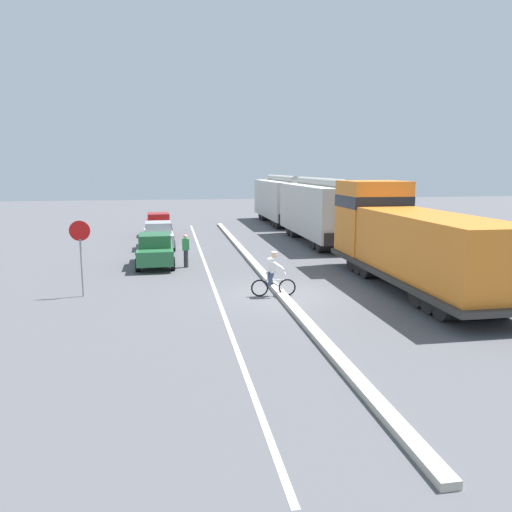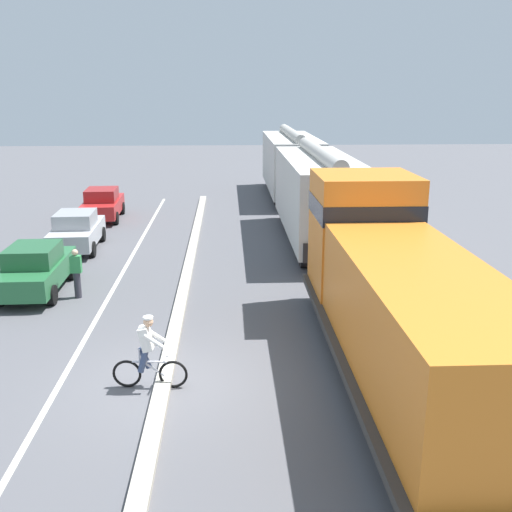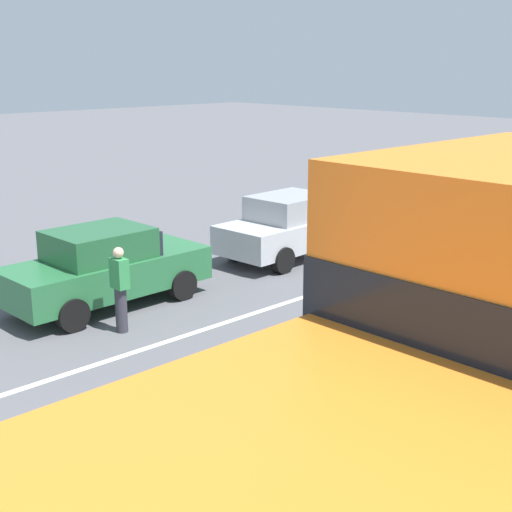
{
  "view_description": "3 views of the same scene",
  "coord_description": "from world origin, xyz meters",
  "px_view_note": "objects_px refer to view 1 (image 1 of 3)",
  "views": [
    {
      "loc": [
        -4.03,
        -18.16,
        4.8
      ],
      "look_at": [
        -0.75,
        1.04,
        1.35
      ],
      "focal_mm": 35.0,
      "sensor_mm": 36.0,
      "label": 1
    },
    {
      "loc": [
        1.52,
        -12.54,
        6.54
      ],
      "look_at": [
        2.3,
        4.0,
        1.9
      ],
      "focal_mm": 42.0,
      "sensor_mm": 36.0,
      "label": 2
    },
    {
      "loc": [
        7.3,
        -0.73,
        4.84
      ],
      "look_at": [
        -3.33,
        9.44,
        0.83
      ],
      "focal_mm": 50.0,
      "sensor_mm": 36.0,
      "label": 3
    }
  ],
  "objects_px": {
    "parked_car_green": "(155,250)",
    "cyclist": "(273,275)",
    "parked_car_red": "(159,224)",
    "hopper_car_lead": "(320,211)",
    "pedestrian_by_cars": "(186,250)",
    "hopper_car_middle": "(281,200)",
    "stop_sign": "(80,244)",
    "locomotive": "(406,242)",
    "parked_car_silver": "(158,235)"
  },
  "relations": [
    {
      "from": "locomotive",
      "to": "hopper_car_lead",
      "type": "distance_m",
      "value": 12.16
    },
    {
      "from": "locomotive",
      "to": "cyclist",
      "type": "xyz_separation_m",
      "value": [
        -5.74,
        -0.9,
        -0.98
      ]
    },
    {
      "from": "hopper_car_middle",
      "to": "parked_car_silver",
      "type": "bearing_deg",
      "value": -129.78
    },
    {
      "from": "cyclist",
      "to": "parked_car_red",
      "type": "bearing_deg",
      "value": 104.18
    },
    {
      "from": "locomotive",
      "to": "parked_car_red",
      "type": "height_order",
      "value": "locomotive"
    },
    {
      "from": "locomotive",
      "to": "hopper_car_middle",
      "type": "xyz_separation_m",
      "value": [
        0.0,
        23.76,
        0.28
      ]
    },
    {
      "from": "hopper_car_middle",
      "to": "parked_car_green",
      "type": "bearing_deg",
      "value": -120.0
    },
    {
      "from": "hopper_car_lead",
      "to": "parked_car_silver",
      "type": "bearing_deg",
      "value": -175.99
    },
    {
      "from": "hopper_car_middle",
      "to": "pedestrian_by_cars",
      "type": "height_order",
      "value": "hopper_car_middle"
    },
    {
      "from": "cyclist",
      "to": "hopper_car_middle",
      "type": "bearing_deg",
      "value": 76.88
    },
    {
      "from": "locomotive",
      "to": "parked_car_red",
      "type": "bearing_deg",
      "value": 120.76
    },
    {
      "from": "hopper_car_middle",
      "to": "locomotive",
      "type": "bearing_deg",
      "value": -90.0
    },
    {
      "from": "hopper_car_lead",
      "to": "pedestrian_by_cars",
      "type": "xyz_separation_m",
      "value": [
        -8.81,
        -6.84,
        -1.23
      ]
    },
    {
      "from": "parked_car_green",
      "to": "stop_sign",
      "type": "bearing_deg",
      "value": -114.39
    },
    {
      "from": "parked_car_green",
      "to": "pedestrian_by_cars",
      "type": "height_order",
      "value": "same"
    },
    {
      "from": "hopper_car_lead",
      "to": "stop_sign",
      "type": "bearing_deg",
      "value": -137.32
    },
    {
      "from": "locomotive",
      "to": "cyclist",
      "type": "height_order",
      "value": "locomotive"
    },
    {
      "from": "parked_car_red",
      "to": "stop_sign",
      "type": "bearing_deg",
      "value": -98.18
    },
    {
      "from": "stop_sign",
      "to": "parked_car_red",
      "type": "bearing_deg",
      "value": 81.82
    },
    {
      "from": "parked_car_green",
      "to": "pedestrian_by_cars",
      "type": "xyz_separation_m",
      "value": [
        1.48,
        -0.62,
        0.03
      ]
    },
    {
      "from": "parked_car_red",
      "to": "stop_sign",
      "type": "distance_m",
      "value": 17.33
    },
    {
      "from": "parked_car_green",
      "to": "parked_car_red",
      "type": "distance_m",
      "value": 11.5
    },
    {
      "from": "parked_car_green",
      "to": "locomotive",
      "type": "bearing_deg",
      "value": -29.98
    },
    {
      "from": "hopper_car_lead",
      "to": "parked_car_red",
      "type": "distance_m",
      "value": 11.71
    },
    {
      "from": "cyclist",
      "to": "hopper_car_lead",
      "type": "bearing_deg",
      "value": 66.25
    },
    {
      "from": "hopper_car_lead",
      "to": "stop_sign",
      "type": "height_order",
      "value": "hopper_car_lead"
    },
    {
      "from": "locomotive",
      "to": "parked_car_silver",
      "type": "height_order",
      "value": "locomotive"
    },
    {
      "from": "parked_car_green",
      "to": "cyclist",
      "type": "distance_m",
      "value": 8.2
    },
    {
      "from": "parked_car_silver",
      "to": "stop_sign",
      "type": "xyz_separation_m",
      "value": [
        -2.58,
        -11.12,
        1.21
      ]
    },
    {
      "from": "hopper_car_lead",
      "to": "parked_car_red",
      "type": "bearing_deg",
      "value": 153.04
    },
    {
      "from": "hopper_car_lead",
      "to": "hopper_car_middle",
      "type": "height_order",
      "value": "same"
    },
    {
      "from": "hopper_car_lead",
      "to": "cyclist",
      "type": "height_order",
      "value": "hopper_car_lead"
    },
    {
      "from": "hopper_car_lead",
      "to": "stop_sign",
      "type": "distance_m",
      "value": 17.46
    },
    {
      "from": "parked_car_red",
      "to": "hopper_car_lead",
      "type": "bearing_deg",
      "value": -26.96
    },
    {
      "from": "locomotive",
      "to": "hopper_car_lead",
      "type": "bearing_deg",
      "value": 90.0
    },
    {
      "from": "hopper_car_middle",
      "to": "pedestrian_by_cars",
      "type": "relative_size",
      "value": 6.54
    },
    {
      "from": "parked_car_red",
      "to": "cyclist",
      "type": "bearing_deg",
      "value": -75.82
    },
    {
      "from": "parked_car_green",
      "to": "parked_car_red",
      "type": "height_order",
      "value": "same"
    },
    {
      "from": "pedestrian_by_cars",
      "to": "parked_car_red",
      "type": "bearing_deg",
      "value": 97.36
    },
    {
      "from": "hopper_car_lead",
      "to": "parked_car_green",
      "type": "distance_m",
      "value": 12.09
    },
    {
      "from": "parked_car_silver",
      "to": "stop_sign",
      "type": "relative_size",
      "value": 1.48
    },
    {
      "from": "cyclist",
      "to": "locomotive",
      "type": "bearing_deg",
      "value": 8.86
    },
    {
      "from": "cyclist",
      "to": "pedestrian_by_cars",
      "type": "xyz_separation_m",
      "value": [
        -3.06,
        6.21,
        0.03
      ]
    },
    {
      "from": "parked_car_green",
      "to": "pedestrian_by_cars",
      "type": "relative_size",
      "value": 2.61
    },
    {
      "from": "locomotive",
      "to": "cyclist",
      "type": "distance_m",
      "value": 5.9
    },
    {
      "from": "hopper_car_middle",
      "to": "cyclist",
      "type": "relative_size",
      "value": 6.18
    },
    {
      "from": "hopper_car_lead",
      "to": "parked_car_green",
      "type": "relative_size",
      "value": 2.51
    },
    {
      "from": "locomotive",
      "to": "parked_car_silver",
      "type": "relative_size",
      "value": 2.72
    },
    {
      "from": "hopper_car_lead",
      "to": "locomotive",
      "type": "bearing_deg",
      "value": -90.0
    },
    {
      "from": "parked_car_red",
      "to": "stop_sign",
      "type": "xyz_separation_m",
      "value": [
        -2.46,
        -17.11,
        1.21
      ]
    }
  ]
}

